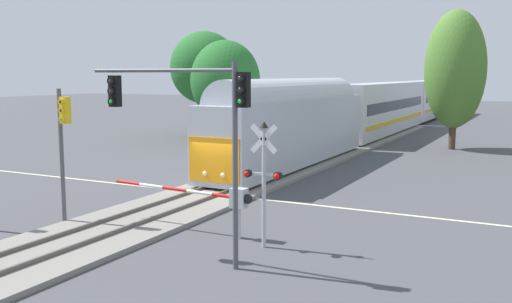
{
  "coord_description": "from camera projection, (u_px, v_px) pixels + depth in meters",
  "views": [
    {
      "loc": [
        14.04,
        -23.32,
        5.73
      ],
      "look_at": [
        1.46,
        1.4,
        2.0
      ],
      "focal_mm": 40.38,
      "sensor_mm": 36.0,
      "label": 1
    }
  ],
  "objects": [
    {
      "name": "ground_plane",
      "position": [
        216.0,
        194.0,
        27.67
      ],
      "size": [
        220.0,
        220.0,
        0.0
      ],
      "primitive_type": "plane",
      "color": "#47474C"
    },
    {
      "name": "road_centre_stripe",
      "position": [
        216.0,
        194.0,
        27.67
      ],
      "size": [
        44.0,
        0.2,
        0.01
      ],
      "color": "beige",
      "rests_on": "ground"
    },
    {
      "name": "railway_track",
      "position": [
        216.0,
        192.0,
        27.66
      ],
      "size": [
        4.4,
        80.0,
        0.32
      ],
      "color": "gray",
      "rests_on": "ground"
    },
    {
      "name": "commuter_train",
      "position": [
        383.0,
        106.0,
        54.59
      ],
      "size": [
        3.04,
        66.34,
        5.16
      ],
      "color": "#B2B7C1",
      "rests_on": "railway_track"
    },
    {
      "name": "crossing_gate_near",
      "position": [
        222.0,
        197.0,
        20.35
      ],
      "size": [
        5.98,
        0.4,
        1.8
      ],
      "color": "#B7B7BC",
      "rests_on": "ground"
    },
    {
      "name": "crossing_signal_mast",
      "position": [
        263.0,
        171.0,
        18.85
      ],
      "size": [
        1.36,
        0.44,
        4.22
      ],
      "color": "#B2B2B7",
      "rests_on": "ground"
    },
    {
      "name": "crossing_gate_far",
      "position": [
        213.0,
        147.0,
        34.57
      ],
      "size": [
        6.41,
        0.4,
        1.8
      ],
      "color": "#B7B7BC",
      "rests_on": "ground"
    },
    {
      "name": "traffic_signal_near_right",
      "position": [
        191.0,
        111.0,
        17.11
      ],
      "size": [
        5.6,
        0.38,
        6.1
      ],
      "color": "#4C4C51",
      "rests_on": "ground"
    },
    {
      "name": "traffic_signal_median",
      "position": [
        63.0,
        134.0,
        21.57
      ],
      "size": [
        0.53,
        0.38,
        5.2
      ],
      "color": "#4C4C51",
      "rests_on": "ground"
    },
    {
      "name": "pine_left_background",
      "position": [
        205.0,
        68.0,
        53.75
      ],
      "size": [
        6.47,
        6.47,
        9.72
      ],
      "color": "#4C3828",
      "rests_on": "ground"
    },
    {
      "name": "oak_behind_train",
      "position": [
        225.0,
        81.0,
        47.63
      ],
      "size": [
        5.78,
        5.78,
        8.54
      ],
      "color": "#4C3828",
      "rests_on": "ground"
    },
    {
      "name": "elm_centre_background",
      "position": [
        455.0,
        70.0,
        43.48
      ],
      "size": [
        4.54,
        4.54,
        10.57
      ],
      "color": "#4C3828",
      "rests_on": "ground"
    }
  ]
}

